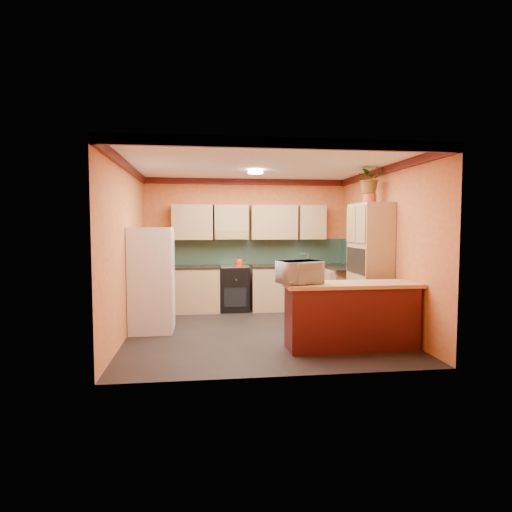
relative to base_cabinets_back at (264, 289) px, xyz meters
The scene contains 15 objects.
room_shell 2.26m from the base_cabinets_back, 101.80° to the right, with size 4.24×4.24×2.72m.
base_cabinets_back is the anchor object (origin of this frame).
countertop_back 0.46m from the base_cabinets_back, 90.00° to the right, with size 3.65×0.62×0.04m, color black.
stove 0.63m from the base_cabinets_back, behind, with size 0.58×0.58×0.91m, color black.
kettle 0.77m from the base_cabinets_back, behind, with size 0.17×0.17×0.18m, color #AD240B, non-canonical shape.
sink 0.92m from the base_cabinets_back, ahead, with size 0.48×0.40×0.03m, color silver.
base_cabinets_right 1.64m from the base_cabinets_back, 26.63° to the right, with size 0.60×0.80×0.88m, color tan.
countertop_right 1.70m from the base_cabinets_back, 26.63° to the right, with size 0.62×0.80×0.04m, color black.
fridge 2.64m from the base_cabinets_back, 143.35° to the right, with size 0.68×0.66×1.70m, color silver.
pantry 2.42m from the base_cabinets_back, 49.85° to the right, with size 0.48×0.90×2.10m, color tan.
fern_pot 2.89m from the base_cabinets_back, 49.05° to the right, with size 0.22×0.22×0.16m, color #AC3A29.
fern 3.10m from the base_cabinets_back, 49.05° to the right, with size 0.46×0.40×0.51m, color tan.
breakfast_bar 3.00m from the base_cabinets_back, 74.52° to the right, with size 1.80×0.55×0.88m, color #521313.
bar_top 3.04m from the base_cabinets_back, 74.52° to the right, with size 1.90×0.65×0.05m, color tan.
microwave 2.97m from the base_cabinets_back, 88.83° to the right, with size 0.57×0.39×0.32m, color silver.
Camera 1 is at (-0.94, -6.81, 1.72)m, focal length 30.00 mm.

